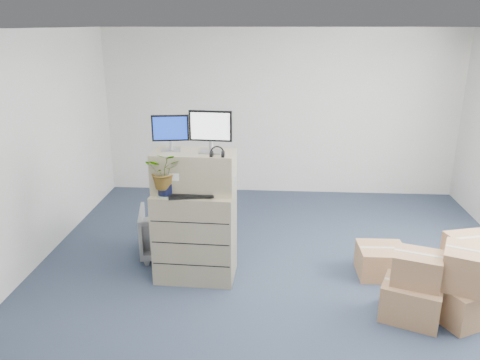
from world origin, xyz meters
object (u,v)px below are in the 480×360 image
Objects in this scene: office_chair at (167,229)px; monitor_right at (211,129)px; filing_cabinet_lower at (195,235)px; monitor_left at (170,131)px; water_bottle at (205,180)px; keyboard at (192,195)px; potted_plant at (165,175)px.

monitor_right is at bearing 130.77° from office_chair.
monitor_left is (-0.25, 0.08, 1.21)m from filing_cabinet_lower.
monitor_left is at bearing 178.21° from monitor_right.
monitor_left is 0.67m from water_bottle.
monitor_left is 0.86× the size of monitor_right.
filing_cabinet_lower is at bearing 118.78° from office_chair.
keyboard is at bearing -121.62° from water_bottle.
potted_plant is at bearing -152.32° from filing_cabinet_lower.
filing_cabinet_lower is at bearing -151.87° from water_bottle.
potted_plant is (-0.49, -0.17, -0.48)m from monitor_right.
water_bottle is 0.34× the size of office_chair.
keyboard is 0.37m from potted_plant.
filing_cabinet_lower is 1.23m from monitor_left.
keyboard is (0.01, -0.13, 0.54)m from filing_cabinet_lower.
monitor_right is (0.45, -0.05, 0.03)m from monitor_left.
monitor_right is 0.70m from potted_plant.
monitor_right is at bearing 10.89° from filing_cabinet_lower.
monitor_left is 0.74m from keyboard.
monitor_right is at bearing 27.32° from keyboard.
keyboard is 2.17× the size of water_bottle.
monitor_right is 0.67× the size of office_chair.
monitor_left is at bearing 102.47° from office_chair.
potted_plant is (-0.41, -0.20, 0.11)m from water_bottle.
monitor_right is 1.96× the size of water_bottle.
water_bottle is at bearing 30.33° from filing_cabinet_lower.
monitor_left is 0.45m from monitor_right.
monitor_right is at bearing 18.99° from potted_plant.
filing_cabinet_lower is 2.61× the size of monitor_left.
office_chair is at bearing 113.15° from keyboard.
water_bottle is (0.12, 0.07, 0.65)m from filing_cabinet_lower.
filing_cabinet_lower is 2.04× the size of keyboard.
office_chair is (-0.58, 0.46, -0.83)m from water_bottle.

